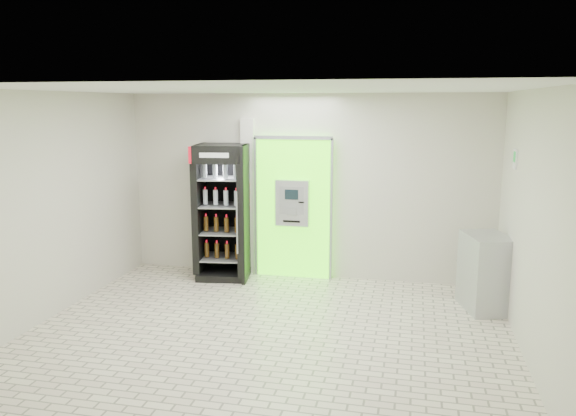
% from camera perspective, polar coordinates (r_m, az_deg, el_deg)
% --- Properties ---
extents(ground, '(6.00, 6.00, 0.00)m').
position_cam_1_polar(ground, '(7.21, -2.00, -12.60)').
color(ground, beige).
rests_on(ground, ground).
extents(room_shell, '(6.00, 6.00, 6.00)m').
position_cam_1_polar(room_shell, '(6.70, -2.10, 2.03)').
color(room_shell, beige).
rests_on(room_shell, ground).
extents(atm_assembly, '(1.30, 0.24, 2.33)m').
position_cam_1_polar(atm_assembly, '(9.18, 0.57, 0.12)').
color(atm_assembly, '#4FFC0F').
rests_on(atm_assembly, ground).
extents(pillar, '(0.22, 0.11, 2.60)m').
position_cam_1_polar(pillar, '(9.38, -4.05, 1.12)').
color(pillar, silver).
rests_on(pillar, ground).
extents(beverage_cooler, '(0.92, 0.86, 2.20)m').
position_cam_1_polar(beverage_cooler, '(9.23, -6.54, -0.63)').
color(beverage_cooler, black).
rests_on(beverage_cooler, ground).
extents(steel_cabinet, '(0.74, 0.91, 1.06)m').
position_cam_1_polar(steel_cabinet, '(8.29, 19.42, -6.19)').
color(steel_cabinet, '#A7AAAF').
rests_on(steel_cabinet, ground).
extents(exit_sign, '(0.02, 0.22, 0.26)m').
position_cam_1_polar(exit_sign, '(7.94, 22.08, 4.64)').
color(exit_sign, white).
rests_on(exit_sign, room_shell).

